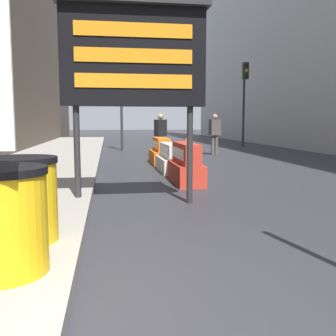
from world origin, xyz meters
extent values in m
plane|color=#2D2D33|center=(0.00, 0.00, 0.00)|extent=(120.00, 120.00, 0.00)
cylinder|color=yellow|center=(-0.55, 0.64, 0.55)|extent=(0.70, 0.70, 0.79)
cylinder|color=yellow|center=(-0.58, 1.50, 0.55)|extent=(0.70, 0.70, 0.79)
cylinder|color=black|center=(-0.58, 1.50, 0.97)|extent=(0.73, 0.73, 0.06)
cylinder|color=#28282B|center=(-0.20, 3.77, 0.79)|extent=(0.10, 0.10, 1.59)
cylinder|color=#28282B|center=(1.61, 3.77, 0.79)|extent=(0.10, 0.10, 1.59)
cube|color=black|center=(0.71, 3.77, 2.36)|extent=(2.26, 0.24, 1.53)
cube|color=#28282B|center=(0.71, 3.70, 3.17)|extent=(2.38, 0.34, 0.10)
cube|color=orange|center=(0.71, 3.64, 2.74)|extent=(1.81, 0.02, 0.21)
cube|color=orange|center=(0.71, 3.64, 2.36)|extent=(1.81, 0.02, 0.21)
cube|color=orange|center=(0.71, 3.64, 1.97)|extent=(1.81, 0.02, 0.21)
cube|color=red|center=(1.97, 5.85, 0.22)|extent=(0.56, 1.63, 0.44)
cube|color=red|center=(1.97, 5.85, 0.66)|extent=(0.34, 1.63, 0.44)
cube|color=white|center=(1.79, 5.85, 0.66)|extent=(0.02, 1.30, 0.22)
cube|color=silver|center=(1.97, 7.90, 0.19)|extent=(0.63, 1.82, 0.38)
cube|color=silver|center=(1.97, 7.90, 0.57)|extent=(0.38, 1.82, 0.38)
cube|color=white|center=(1.76, 7.90, 0.57)|extent=(0.02, 1.46, 0.19)
cube|color=orange|center=(1.97, 9.91, 0.21)|extent=(0.64, 1.61, 0.41)
cube|color=orange|center=(1.97, 9.91, 0.62)|extent=(0.38, 1.61, 0.41)
cube|color=white|center=(1.76, 9.91, 0.62)|extent=(0.02, 1.28, 0.21)
cube|color=black|center=(3.09, 11.39, 0.02)|extent=(0.44, 0.44, 0.04)
cone|color=#EA560F|center=(3.09, 11.39, 0.41)|extent=(0.35, 0.35, 0.74)
cylinder|color=white|center=(3.09, 11.39, 0.45)|extent=(0.20, 0.20, 0.10)
cylinder|color=#2D2D30|center=(0.93, 15.90, 1.84)|extent=(0.12, 0.12, 3.68)
cube|color=#23281E|center=(0.93, 15.74, 3.26)|extent=(0.28, 0.28, 0.84)
sphere|color=red|center=(0.93, 15.59, 3.54)|extent=(0.15, 0.15, 0.15)
sphere|color=#392C06|center=(0.93, 15.59, 3.26)|extent=(0.15, 0.15, 0.15)
sphere|color=black|center=(0.93, 15.59, 2.98)|extent=(0.15, 0.15, 0.15)
cylinder|color=#2D2D30|center=(7.35, 17.41, 2.17)|extent=(0.12, 0.12, 4.35)
cube|color=#23281E|center=(7.35, 17.25, 3.93)|extent=(0.28, 0.28, 0.84)
sphere|color=#360605|center=(7.35, 17.10, 4.21)|extent=(0.15, 0.15, 0.15)
sphere|color=gold|center=(7.35, 17.10, 3.93)|extent=(0.15, 0.15, 0.15)
sphere|color=black|center=(7.35, 17.10, 3.65)|extent=(0.15, 0.15, 0.15)
cylinder|color=#514C42|center=(4.46, 12.82, 0.40)|extent=(0.13, 0.13, 0.79)
cylinder|color=#514C42|center=(4.61, 12.82, 0.40)|extent=(0.13, 0.13, 0.79)
cube|color=#47423D|center=(4.54, 12.82, 1.11)|extent=(0.48, 0.35, 0.63)
sphere|color=#A16E67|center=(4.54, 12.82, 1.53)|extent=(0.22, 0.22, 0.22)
cylinder|color=#333338|center=(2.17, 12.15, 0.40)|extent=(0.13, 0.13, 0.79)
cylinder|color=#333338|center=(2.32, 12.15, 0.40)|extent=(0.13, 0.13, 0.79)
cube|color=black|center=(2.25, 12.15, 1.10)|extent=(0.50, 0.45, 0.63)
sphere|color=tan|center=(2.25, 12.15, 1.52)|extent=(0.22, 0.22, 0.22)
camera|label=1|loc=(0.29, -2.54, 1.36)|focal=42.00mm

